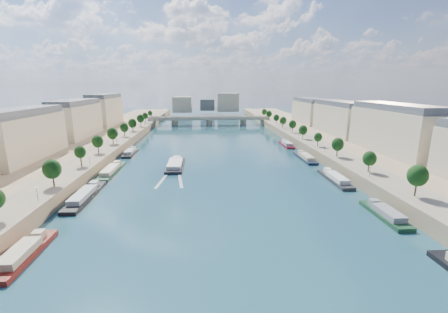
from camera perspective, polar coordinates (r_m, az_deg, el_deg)
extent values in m
plane|color=#0B2B34|center=(156.77, -1.76, -0.09)|extent=(700.00, 700.00, 0.00)
cube|color=#9E8460|center=(169.48, -26.88, 0.34)|extent=(44.00, 520.00, 5.00)
cube|color=#9E8460|center=(174.49, 22.59, 1.11)|extent=(44.00, 520.00, 5.00)
cube|color=gray|center=(163.70, -22.14, 1.30)|extent=(14.00, 520.00, 0.10)
cube|color=gray|center=(167.82, 18.08, 1.91)|extent=(14.00, 520.00, 0.10)
cylinder|color=#382B1E|center=(90.74, -36.90, -8.56)|extent=(0.50, 0.50, 3.82)
cylinder|color=#382B1E|center=(110.38, -30.31, -4.12)|extent=(0.50, 0.50, 3.82)
ellipsoid|color=black|center=(109.46, -30.54, -2.32)|extent=(4.80, 4.80, 5.52)
cylinder|color=#382B1E|center=(131.47, -25.83, -1.02)|extent=(0.50, 0.50, 3.82)
ellipsoid|color=black|center=(130.70, -25.99, 0.50)|extent=(4.80, 4.80, 5.52)
cylinder|color=#382B1E|center=(153.42, -22.61, 1.21)|extent=(0.50, 0.50, 3.82)
ellipsoid|color=black|center=(152.76, -22.73, 2.53)|extent=(4.80, 4.80, 5.52)
cylinder|color=#382B1E|center=(175.91, -20.20, 2.87)|extent=(0.50, 0.50, 3.82)
ellipsoid|color=black|center=(175.33, -20.30, 4.03)|extent=(4.80, 4.80, 5.52)
cylinder|color=#382B1E|center=(198.75, -18.34, 4.16)|extent=(0.50, 0.50, 3.82)
ellipsoid|color=black|center=(198.24, -18.42, 5.18)|extent=(4.80, 4.80, 5.52)
cylinder|color=#382B1E|center=(221.83, -16.86, 5.17)|extent=(0.50, 0.50, 3.82)
ellipsoid|color=black|center=(221.38, -16.92, 6.09)|extent=(4.80, 4.80, 5.52)
cylinder|color=#382B1E|center=(245.10, -15.65, 5.99)|extent=(0.50, 0.50, 3.82)
ellipsoid|color=black|center=(244.68, -15.71, 6.82)|extent=(4.80, 4.80, 5.52)
cylinder|color=#382B1E|center=(268.49, -14.65, 6.66)|extent=(0.50, 0.50, 3.82)
ellipsoid|color=black|center=(268.11, -14.70, 7.43)|extent=(4.80, 4.80, 5.52)
cylinder|color=#382B1E|center=(291.98, -13.82, 7.23)|extent=(0.50, 0.50, 3.82)
ellipsoid|color=black|center=(291.63, -13.85, 7.93)|extent=(4.80, 4.80, 5.52)
cylinder|color=#382B1E|center=(103.63, 32.41, -5.45)|extent=(0.50, 0.50, 3.82)
ellipsoid|color=black|center=(102.65, 32.66, -3.54)|extent=(4.80, 4.80, 5.52)
cylinder|color=#382B1E|center=(122.77, 25.90, -1.98)|extent=(0.50, 0.50, 3.82)
ellipsoid|color=black|center=(121.95, 26.07, -0.36)|extent=(4.80, 4.80, 5.52)
cylinder|color=#382B1E|center=(143.38, 21.22, 0.53)|extent=(0.50, 0.50, 3.82)
ellipsoid|color=black|center=(142.67, 21.34, 1.94)|extent=(4.80, 4.80, 5.52)
cylinder|color=#382B1E|center=(164.91, 17.73, 2.40)|extent=(0.50, 0.50, 3.82)
ellipsoid|color=black|center=(164.30, 17.82, 3.63)|extent=(4.80, 4.80, 5.52)
cylinder|color=#382B1E|center=(187.04, 15.06, 3.83)|extent=(0.50, 0.50, 3.82)
ellipsoid|color=black|center=(186.50, 15.13, 4.92)|extent=(4.80, 4.80, 5.52)
cylinder|color=#382B1E|center=(209.59, 12.95, 4.95)|extent=(0.50, 0.50, 3.82)
ellipsoid|color=black|center=(209.10, 13.00, 5.92)|extent=(4.80, 4.80, 5.52)
cylinder|color=#382B1E|center=(232.42, 11.25, 5.84)|extent=(0.50, 0.50, 3.82)
ellipsoid|color=black|center=(231.99, 11.29, 6.72)|extent=(4.80, 4.80, 5.52)
cylinder|color=#382B1E|center=(255.47, 9.84, 6.58)|extent=(0.50, 0.50, 3.82)
ellipsoid|color=black|center=(255.07, 9.88, 7.38)|extent=(4.80, 4.80, 5.52)
cylinder|color=#382B1E|center=(278.68, 8.67, 7.18)|extent=(0.50, 0.50, 3.82)
ellipsoid|color=black|center=(278.32, 8.70, 7.92)|extent=(4.80, 4.80, 5.52)
cylinder|color=#382B1E|center=(302.01, 7.68, 7.69)|extent=(0.50, 0.50, 3.82)
ellipsoid|color=black|center=(301.68, 7.70, 8.37)|extent=(4.80, 4.80, 5.52)
cylinder|color=black|center=(99.10, -32.01, -6.14)|extent=(0.14, 0.14, 4.00)
sphere|color=#FFE5B2|center=(98.49, -32.16, -4.98)|extent=(0.36, 0.36, 0.36)
cylinder|color=black|center=(134.18, -24.23, -0.55)|extent=(0.14, 0.14, 4.00)
sphere|color=#FFE5B2|center=(133.73, -24.31, 0.32)|extent=(0.36, 0.36, 0.36)
cylinder|color=black|center=(171.42, -19.76, 2.68)|extent=(0.14, 0.14, 4.00)
sphere|color=#FFE5B2|center=(171.07, -19.82, 3.37)|extent=(0.36, 0.36, 0.36)
cylinder|color=black|center=(209.69, -16.89, 4.74)|extent=(0.14, 0.14, 4.00)
sphere|color=#FFE5B2|center=(209.40, -16.93, 5.31)|extent=(0.36, 0.36, 0.36)
cylinder|color=black|center=(248.50, -14.91, 6.15)|extent=(0.14, 0.14, 4.00)
sphere|color=#FFE5B2|center=(248.25, -14.94, 6.63)|extent=(0.36, 0.36, 0.36)
cylinder|color=black|center=(117.35, 26.03, -2.62)|extent=(0.14, 0.14, 4.00)
sphere|color=#FFE5B2|center=(116.83, 26.14, -1.63)|extent=(0.36, 0.36, 0.36)
cylinder|color=black|center=(152.16, 18.64, 1.48)|extent=(0.14, 0.14, 4.00)
sphere|color=#FFE5B2|center=(151.76, 18.70, 2.26)|extent=(0.36, 0.36, 0.36)
cylinder|color=black|center=(189.04, 14.05, 4.02)|extent=(0.14, 0.14, 4.00)
sphere|color=#FFE5B2|center=(188.72, 14.09, 4.65)|extent=(0.36, 0.36, 0.36)
cylinder|color=black|center=(226.97, 10.96, 5.70)|extent=(0.14, 0.14, 4.00)
sphere|color=#FFE5B2|center=(226.71, 10.99, 6.23)|extent=(0.36, 0.36, 0.36)
cylinder|color=black|center=(265.52, 8.75, 6.89)|extent=(0.14, 0.14, 4.00)
sphere|color=#FFE5B2|center=(265.29, 8.77, 7.34)|extent=(0.36, 0.36, 0.36)
cube|color=beige|center=(158.17, -34.04, 3.25)|extent=(16.00, 52.00, 20.00)
cube|color=#474C54|center=(157.00, -34.60, 7.41)|extent=(14.72, 50.44, 3.20)
cube|color=beige|center=(209.94, -26.31, 6.15)|extent=(16.00, 52.00, 20.00)
cube|color=#474C54|center=(209.06, -26.64, 9.29)|extent=(14.72, 50.44, 3.20)
cube|color=beige|center=(264.31, -21.65, 7.82)|extent=(16.00, 52.00, 20.00)
cube|color=#474C54|center=(263.61, -21.87, 10.33)|extent=(14.72, 50.44, 3.20)
cube|color=beige|center=(164.48, 29.66, 4.11)|extent=(16.00, 52.00, 20.00)
cube|color=#474C54|center=(163.35, 30.13, 8.12)|extent=(14.72, 50.44, 3.20)
cube|color=beige|center=(214.73, 21.19, 6.76)|extent=(16.00, 52.00, 20.00)
cube|color=#474C54|center=(213.86, 21.45, 9.84)|extent=(14.72, 50.44, 3.20)
cube|color=beige|center=(268.13, 15.96, 8.32)|extent=(16.00, 52.00, 20.00)
cube|color=#474C54|center=(267.44, 16.12, 10.79)|extent=(14.72, 50.44, 3.20)
cube|color=beige|center=(363.79, -7.95, 9.77)|extent=(22.00, 18.00, 18.00)
cube|color=beige|center=(374.14, 0.71, 10.30)|extent=(26.00, 20.00, 22.00)
cube|color=#474C54|center=(388.12, -3.22, 9.81)|extent=(18.00, 16.00, 14.00)
cube|color=#C1B79E|center=(281.81, -2.84, 7.24)|extent=(112.00, 11.00, 2.20)
cube|color=#C1B79E|center=(276.68, -2.82, 7.44)|extent=(112.00, 0.80, 0.90)
cube|color=#C1B79E|center=(286.62, -2.87, 7.65)|extent=(112.00, 0.80, 0.90)
cylinder|color=#C1B79E|center=(283.37, -9.36, 6.36)|extent=(6.40, 6.40, 5.00)
cylinder|color=#C1B79E|center=(282.23, -2.83, 6.49)|extent=(6.40, 6.40, 5.00)
cylinder|color=#C1B79E|center=(284.72, 3.66, 6.54)|extent=(6.40, 6.40, 5.00)
cube|color=#C1B79E|center=(285.90, -13.37, 6.24)|extent=(6.00, 12.00, 5.00)
cube|color=#C1B79E|center=(288.07, 7.63, 6.53)|extent=(6.00, 12.00, 5.00)
cube|color=black|center=(139.91, -9.23, -1.80)|extent=(7.42, 25.77, 1.84)
cube|color=silver|center=(137.48, -9.33, -1.32)|extent=(6.08, 16.76, 1.66)
cube|color=silver|center=(146.91, -8.99, -0.32)|extent=(3.69, 3.10, 1.80)
cube|color=silver|center=(124.13, -11.37, -4.02)|extent=(4.29, 25.96, 0.04)
cube|color=silver|center=(123.46, -8.42, -3.99)|extent=(4.42, 25.95, 0.04)
cube|color=maroon|center=(81.86, -33.70, -15.43)|extent=(5.00, 20.62, 1.80)
cube|color=tan|center=(79.87, -34.45, -14.88)|extent=(4.10, 11.34, 1.60)
cube|color=tan|center=(85.88, -31.84, -12.50)|extent=(2.50, 2.47, 1.80)
cube|color=black|center=(110.91, -24.87, -7.03)|extent=(5.00, 28.51, 1.80)
cube|color=#A7AEB3|center=(108.36, -25.37, -6.60)|extent=(4.10, 15.68, 1.60)
cube|color=#A7AEB3|center=(117.92, -23.52, -4.78)|extent=(2.50, 3.42, 1.80)
cube|color=#183E28|center=(137.63, -20.61, -2.78)|extent=(5.00, 27.92, 1.80)
cube|color=beige|center=(135.12, -20.93, -2.35)|extent=(4.10, 15.36, 1.60)
cube|color=beige|center=(144.93, -19.76, -1.17)|extent=(2.50, 3.35, 1.80)
cube|color=#242426|center=(170.63, -17.35, 0.52)|extent=(5.00, 20.54, 1.80)
cube|color=#9A9BA2|center=(168.71, -17.52, 0.95)|extent=(4.10, 11.29, 1.60)
cube|color=#9A9BA2|center=(176.12, -16.95, 1.54)|extent=(2.50, 2.46, 1.80)
cube|color=#193F25|center=(98.58, 28.27, -9.94)|extent=(5.00, 19.45, 1.80)
cube|color=gray|center=(96.77, 28.87, -9.35)|extent=(4.10, 10.70, 1.60)
cube|color=gray|center=(102.51, 26.67, -7.80)|extent=(2.50, 2.33, 1.80)
cube|color=#29292C|center=(126.02, 20.31, -4.21)|extent=(5.00, 24.44, 1.80)
cube|color=white|center=(123.84, 20.74, -3.73)|extent=(4.10, 13.44, 1.60)
cube|color=white|center=(131.93, 19.09, -2.52)|extent=(2.50, 2.93, 1.80)
cube|color=#1A253A|center=(157.29, 15.17, -0.41)|extent=(5.00, 24.51, 1.80)
cube|color=beige|center=(155.10, 15.44, 0.03)|extent=(4.10, 13.48, 1.60)
cube|color=beige|center=(163.66, 14.38, 0.82)|extent=(2.50, 2.94, 1.80)
cube|color=maroon|center=(189.44, 11.80, 2.09)|extent=(5.00, 20.92, 1.80)
cube|color=#B3BAC0|center=(187.54, 11.96, 2.50)|extent=(4.10, 11.51, 1.60)
cube|color=#B3BAC0|center=(195.04, 11.33, 2.98)|extent=(2.50, 2.51, 1.80)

